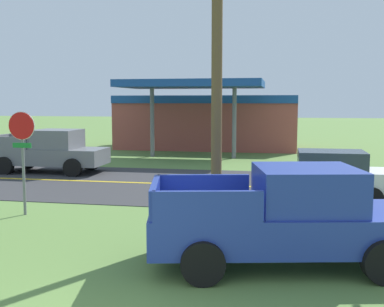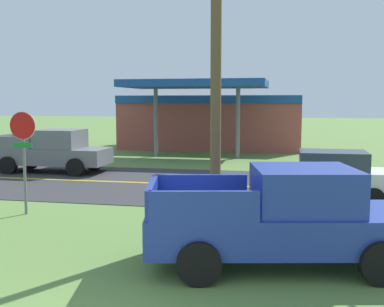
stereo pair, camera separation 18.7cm
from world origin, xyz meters
name	(u,v)px [view 1 (the left image)]	position (x,y,z in m)	size (l,w,h in m)	color
road_asphalt	(216,186)	(0.00, 13.00, 0.01)	(140.00, 8.00, 0.02)	#333335
road_centre_line	(216,185)	(0.00, 13.00, 0.02)	(126.00, 0.20, 0.01)	gold
stop_sign	(22,144)	(-4.76, 7.41, 2.03)	(0.80, 0.08, 2.95)	slate
utility_pole	(217,55)	(0.87, 6.58, 4.34)	(2.07, 0.26, 8.05)	brown
gas_station	(208,120)	(-2.61, 27.59, 1.94)	(12.00, 11.50, 4.40)	#A84C42
pickup_blue_parked_on_lawn	(286,218)	(2.54, 4.53, 0.96)	(5.49, 3.02, 1.96)	#233893
pickup_grey_on_road	(50,151)	(-7.90, 15.00, 0.96)	(5.20, 2.24, 1.96)	slate
car_white_mid_lane	(327,176)	(3.91, 11.00, 0.83)	(4.20, 2.00, 1.64)	silver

